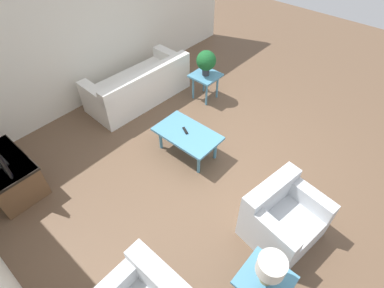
{
  "coord_description": "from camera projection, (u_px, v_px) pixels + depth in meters",
  "views": [
    {
      "loc": [
        -1.72,
        2.69,
        3.57
      ],
      "look_at": [
        0.29,
        0.37,
        0.55
      ],
      "focal_mm": 28.0,
      "sensor_mm": 36.0,
      "label": 1
    }
  ],
  "objects": [
    {
      "name": "ground_plane",
      "position": [
        221.0,
        165.0,
        4.76
      ],
      "size": [
        14.0,
        14.0,
        0.0
      ],
      "primitive_type": "plane",
      "color": "brown"
    },
    {
      "name": "wall_right",
      "position": [
        87.0,
        28.0,
        5.24
      ],
      "size": [
        0.12,
        7.2,
        2.7
      ],
      "color": "silver",
      "rests_on": "ground_plane"
    },
    {
      "name": "sofa",
      "position": [
        139.0,
        87.0,
        5.81
      ],
      "size": [
        0.95,
        2.04,
        0.76
      ],
      "rotation": [
        0.0,
        0.0,
        1.53
      ],
      "color": "white",
      "rests_on": "ground_plane"
    },
    {
      "name": "armchair",
      "position": [
        282.0,
        218.0,
        3.71
      ],
      "size": [
        0.89,
        0.98,
        0.77
      ],
      "rotation": [
        0.0,
        0.0,
        -1.73
      ],
      "color": "silver",
      "rests_on": "ground_plane"
    },
    {
      "name": "coffee_table",
      "position": [
        187.0,
        135.0,
        4.68
      ],
      "size": [
        1.02,
        0.61,
        0.44
      ],
      "color": "teal",
      "rests_on": "ground_plane"
    },
    {
      "name": "side_table_plant",
      "position": [
        206.0,
        79.0,
        5.74
      ],
      "size": [
        0.5,
        0.5,
        0.53
      ],
      "color": "teal",
      "rests_on": "ground_plane"
    },
    {
      "name": "side_table_lamp",
      "position": [
        264.0,
        283.0,
        3.03
      ],
      "size": [
        0.5,
        0.5,
        0.53
      ],
      "color": "teal",
      "rests_on": "ground_plane"
    },
    {
      "name": "tv_stand_chest",
      "position": [
        7.0,
        175.0,
        4.23
      ],
      "size": [
        1.0,
        0.64,
        0.55
      ],
      "color": "brown",
      "rests_on": "ground_plane"
    },
    {
      "name": "potted_plant",
      "position": [
        206.0,
        61.0,
        5.48
      ],
      "size": [
        0.37,
        0.37,
        0.48
      ],
      "color": "#333338",
      "rests_on": "side_table_plant"
    },
    {
      "name": "table_lamp",
      "position": [
        271.0,
        268.0,
        2.78
      ],
      "size": [
        0.28,
        0.28,
        0.4
      ],
      "color": "#997F4C",
      "rests_on": "side_table_lamp"
    },
    {
      "name": "remote_control",
      "position": [
        185.0,
        131.0,
        4.67
      ],
      "size": [
        0.16,
        0.11,
        0.02
      ],
      "color": "black",
      "rests_on": "coffee_table"
    }
  ]
}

